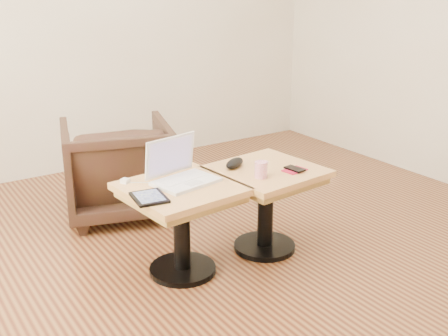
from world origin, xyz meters
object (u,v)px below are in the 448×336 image
laptop (181,173)px  side_table_right (266,189)px  side_table_left (181,208)px  armchair (118,168)px  striped_cup (261,170)px

laptop → side_table_right: bearing=-20.4°
side_table_right → side_table_left: bearing=171.3°
laptop → armchair: bearing=78.6°
laptop → armchair: size_ratio=0.52×
side_table_right → armchair: 1.18m
striped_cup → armchair: size_ratio=0.13×
striped_cup → side_table_left: bearing=163.2°
side_table_left → striped_cup: bearing=-22.3°
laptop → side_table_left: bearing=-131.8°
side_table_left → striped_cup: (0.46, -0.14, 0.19)m
side_table_right → armchair: armchair is taller
laptop → striped_cup: bearing=-36.4°
side_table_right → striped_cup: 0.25m
laptop → armchair: (0.01, 0.96, -0.25)m
striped_cup → armchair: bearing=109.9°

